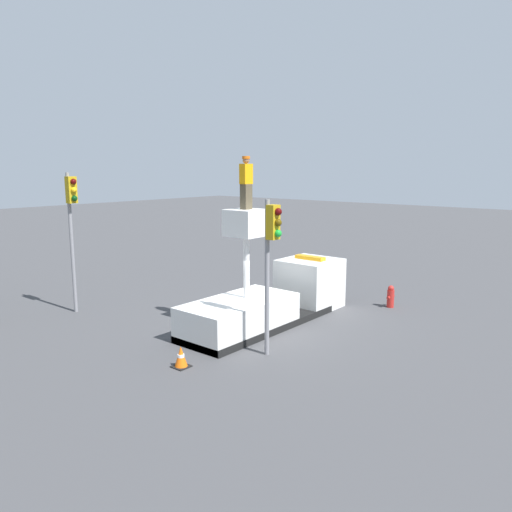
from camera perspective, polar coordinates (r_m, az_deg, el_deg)
ground_plane at (r=18.08m, az=0.37°, el=-7.98°), size 120.00×120.00×0.00m
bucket_truck at (r=18.35m, az=1.76°, el=-4.95°), size 7.53×2.15×4.23m
worker at (r=16.67m, az=-1.14°, el=8.37°), size 0.40×0.26×1.75m
traffic_light_pole at (r=14.50m, az=1.75°, el=1.09°), size 0.34×0.57×4.70m
traffic_light_across at (r=20.21m, az=-20.30°, el=4.44°), size 0.34×0.57×5.43m
fire_hydrant at (r=21.01m, az=15.13°, el=-4.51°), size 0.53×0.29×0.91m
traffic_cone_rear at (r=14.60m, az=-8.57°, el=-11.37°), size 0.46×0.46×0.62m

